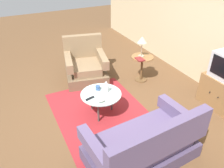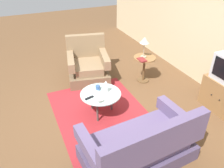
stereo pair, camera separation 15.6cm
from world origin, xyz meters
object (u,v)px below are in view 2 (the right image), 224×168
tv_remote_silver (89,89)px  vase (106,86)px  book (142,60)px  armchair (88,66)px  bowl (100,100)px  coffee_table (101,95)px  couch (140,147)px  table_lamp (145,41)px  tv_remote_dark (89,98)px  mug (98,87)px  side_table (144,64)px

tv_remote_silver → vase: bearing=-122.5°
tv_remote_silver → book: (-0.41, 1.36, 0.16)m
armchair → tv_remote_silver: armchair is taller
vase → bowl: 0.32m
coffee_table → couch: bearing=4.4°
couch → table_lamp: 2.46m
bowl → tv_remote_dark: bowl is taller
coffee_table → mug: (-0.15, 0.01, 0.08)m
armchair → side_table: (0.66, 1.12, 0.12)m
armchair → side_table: size_ratio=1.82×
table_lamp → tv_remote_dark: size_ratio=2.67×
armchair → couch: 2.66m
couch → tv_remote_silver: bearing=95.6°
side_table → book: book is taller
vase → tv_remote_dark: vase is taller
table_lamp → bowl: 1.78m
coffee_table → table_lamp: bearing=119.5°
table_lamp → vase: bearing=-58.8°
couch → bowl: couch is taller
coffee_table → bowl: (0.21, -0.10, 0.06)m
armchair → table_lamp: size_ratio=2.39×
tv_remote_dark → side_table: bearing=12.3°
table_lamp → book: bearing=-41.2°
table_lamp → vase: table_lamp is taller
couch → bowl: bearing=96.4°
vase → mug: vase is taller
side_table → bowl: (0.94, -1.44, 0.03)m
side_table → book: (0.10, -0.14, 0.18)m
coffee_table → tv_remote_dark: tv_remote_dark is taller
tv_remote_dark → book: (-0.68, 1.44, 0.16)m
side_table → book: size_ratio=2.63×
mug → tv_remote_dark: size_ratio=0.75×
couch → mug: (-1.42, -0.09, 0.20)m
coffee_table → mug: size_ratio=5.77×
armchair → tv_remote_dark: bearing=85.0°
armchair → couch: (2.65, -0.13, -0.02)m
coffee_table → side_table: bearing=118.3°
mug → armchair: bearing=170.0°
mug → vase: bearing=38.7°
mug → book: (-0.47, 1.20, 0.13)m
armchair → vase: (1.37, -0.11, 0.24)m
armchair → mug: bearing=92.7°
armchair → mug: size_ratio=8.58×
armchair → table_lamp: table_lamp is taller
vase → table_lamp: bearing=121.2°
book → bowl: bearing=-55.4°
couch → vase: bearing=85.2°
side_table → mug: (0.57, -1.34, 0.05)m
coffee_table → table_lamp: table_lamp is taller
armchair → table_lamp: bearing=162.5°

